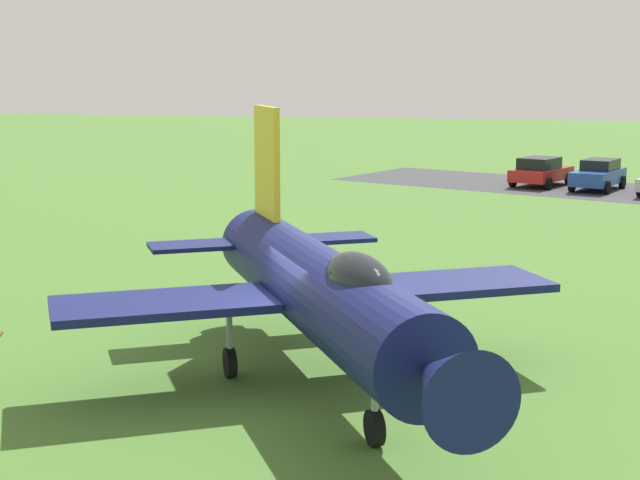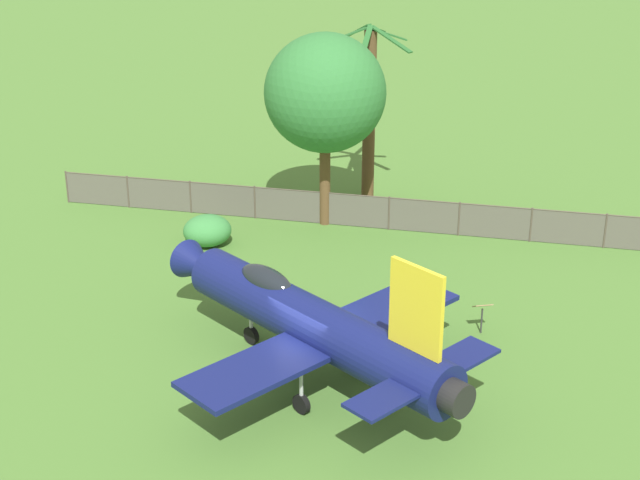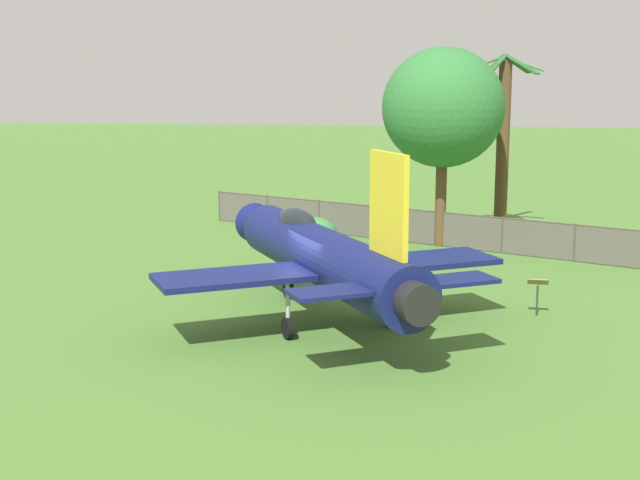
{
  "view_description": "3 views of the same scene",
  "coord_description": "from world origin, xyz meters",
  "views": [
    {
      "loc": [
        4.07,
        -17.3,
        6.02
      ],
      "look_at": [
        -0.06,
        0.42,
        2.78
      ],
      "focal_mm": 54.29,
      "sensor_mm": 36.0,
      "label": 1
    },
    {
      "loc": [
        5.47,
        25.01,
        15.81
      ],
      "look_at": [
        -1.23,
        -4.88,
        2.5
      ],
      "focal_mm": 54.58,
      "sensor_mm": 36.0,
      "label": 2
    },
    {
      "loc": [
        -3.35,
        24.06,
        6.96
      ],
      "look_at": [
        0.34,
        -1.29,
        2.17
      ],
      "focal_mm": 49.56,
      "sensor_mm": 36.0,
      "label": 3
    }
  ],
  "objects": [
    {
      "name": "ground_plane",
      "position": [
        0.0,
        0.0,
        0.0
      ],
      "size": [
        200.0,
        200.0,
        0.0
      ],
      "primitive_type": "plane",
      "color": "#47722D"
    },
    {
      "name": "display_jet",
      "position": [
        0.18,
        -0.3,
        1.95
      ],
      "size": [
        9.46,
        11.55,
        5.19
      ],
      "rotation": [
        0.0,
        0.0,
        5.24
      ],
      "color": "#111951",
      "rests_on": "ground_plane"
    },
    {
      "name": "shade_tree",
      "position": [
        -3.09,
        -12.2,
        5.65
      ],
      "size": [
        4.94,
        4.97,
        8.1
      ],
      "color": "brown",
      "rests_on": "ground_plane"
    },
    {
      "name": "palm_tree",
      "position": [
        -5.66,
        -14.76,
        4.05
      ],
      "size": [
        3.56,
        4.2,
        7.84
      ],
      "color": "brown",
      "rests_on": "ground_plane"
    },
    {
      "name": "perimeter_fence",
      "position": [
        -4.23,
        -11.57,
        0.79
      ],
      "size": [
        23.7,
        11.19,
        1.47
      ],
      "rotation": [
        0.0,
        0.0,
        5.84
      ],
      "color": "#4C4238",
      "rests_on": "ground_plane"
    },
    {
      "name": "shrub_near_fence",
      "position": [
        2.03,
        -10.99,
        0.64
      ],
      "size": [
        1.94,
        1.71,
        1.27
      ],
      "color": "#387F3D",
      "rests_on": "ground_plane"
    },
    {
      "name": "info_plaque",
      "position": [
        -6.04,
        -1.71,
        0.85
      ],
      "size": [
        0.62,
        0.43,
        1.14
      ],
      "color": "#333333",
      "rests_on": "ground_plane"
    }
  ]
}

